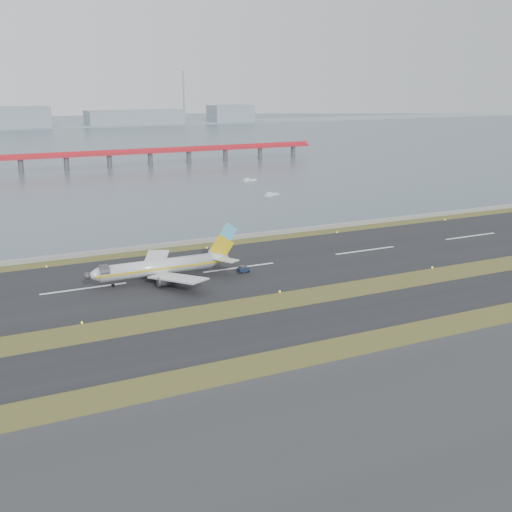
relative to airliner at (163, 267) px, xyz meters
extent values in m
plane|color=#3B4819|center=(20.99, -28.42, -3.46)|extent=(1000.00, 1000.00, 0.00)
cube|color=#2C2C2F|center=(20.99, -83.42, -3.41)|extent=(1000.00, 50.00, 0.10)
cube|color=black|center=(20.99, -40.42, -3.41)|extent=(1000.00, 18.00, 0.10)
cube|color=black|center=(20.99, 1.58, -3.41)|extent=(1000.00, 45.00, 0.10)
cube|color=gray|center=(20.99, 31.58, -2.96)|extent=(1000.00, 2.50, 1.00)
cube|color=#40505C|center=(20.99, 431.58, -3.46)|extent=(1400.00, 800.00, 1.30)
cube|color=red|center=(40.99, 221.58, 4.04)|extent=(260.00, 5.00, 1.60)
cube|color=red|center=(40.99, 221.58, 5.54)|extent=(260.00, 0.40, 1.40)
cylinder|color=#4C4C51|center=(40.99, 221.58, -0.46)|extent=(2.80, 2.80, 7.00)
cylinder|color=#4C4C51|center=(136.99, 221.58, -0.46)|extent=(2.80, 2.80, 7.00)
cube|color=gray|center=(20.99, 591.58, -3.46)|extent=(1400.00, 80.00, 1.00)
cube|color=gray|center=(30.99, 591.58, 7.54)|extent=(70.00, 35.00, 22.00)
cube|color=gray|center=(160.99, 591.58, 4.54)|extent=(110.00, 35.00, 16.00)
cube|color=gray|center=(280.99, 591.58, 6.54)|extent=(50.00, 35.00, 20.00)
cylinder|color=gray|center=(220.99, 591.58, 26.54)|extent=(1.80, 1.80, 60.00)
cylinder|color=silver|center=(-1.50, 0.00, 0.04)|extent=(28.00, 3.80, 3.80)
cone|color=silver|center=(-17.10, 0.00, 0.04)|extent=(3.20, 3.80, 3.80)
cone|color=silver|center=(14.70, 0.00, 0.34)|extent=(5.00, 3.80, 3.80)
cube|color=gold|center=(-1.50, -1.92, 0.04)|extent=(31.00, 0.06, 0.45)
cube|color=gold|center=(-1.50, 1.92, 0.04)|extent=(31.00, 0.06, 0.45)
cube|color=silver|center=(0.70, -8.50, -0.66)|extent=(11.31, 15.89, 1.66)
cube|color=silver|center=(0.70, 8.50, -0.66)|extent=(11.31, 15.89, 1.66)
cylinder|color=#3B3A40|center=(-1.00, -6.00, -1.86)|extent=(4.20, 2.10, 2.10)
cylinder|color=#3B3A40|center=(-1.00, 6.00, -1.86)|extent=(4.20, 2.10, 2.10)
cube|color=gold|center=(15.50, 0.00, 3.24)|extent=(6.80, 0.35, 6.85)
cube|color=#51C0E6|center=(17.40, 0.00, 6.94)|extent=(4.85, 0.37, 4.90)
cube|color=silver|center=(15.00, -3.80, 0.84)|extent=(5.64, 6.80, 0.22)
cube|color=silver|center=(15.00, 3.80, 0.84)|extent=(5.64, 6.80, 0.22)
cylinder|color=black|center=(-12.50, 0.00, -3.01)|extent=(0.80, 0.28, 0.80)
cylinder|color=black|center=(0.00, -2.80, -2.91)|extent=(1.00, 0.38, 1.00)
cylinder|color=black|center=(0.00, 2.80, -2.91)|extent=(1.00, 0.38, 1.00)
cube|color=#141F38|center=(20.16, -2.86, -2.65)|extent=(2.98, 1.82, 1.08)
cube|color=#3B3A40|center=(19.80, -2.88, -1.93)|extent=(1.35, 1.44, 0.63)
cylinder|color=black|center=(19.22, -3.65, -3.14)|extent=(0.65, 0.31, 0.63)
cylinder|color=black|center=(19.12, -2.21, -3.14)|extent=(0.65, 0.31, 0.63)
cylinder|color=black|center=(21.19, -3.50, -3.14)|extent=(0.65, 0.31, 0.63)
cylinder|color=black|center=(21.09, -2.07, -3.14)|extent=(0.65, 0.31, 0.63)
cube|color=silver|center=(79.53, 95.35, -3.04)|extent=(7.54, 4.92, 0.93)
cube|color=silver|center=(78.10, 94.74, -2.22)|extent=(2.55, 2.33, 0.93)
cube|color=silver|center=(89.24, 137.62, -3.06)|extent=(7.22, 3.04, 0.90)
cube|color=silver|center=(87.75, 137.44, -2.26)|extent=(2.18, 1.83, 0.90)
camera|label=1|loc=(-45.77, -144.25, 43.25)|focal=45.00mm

